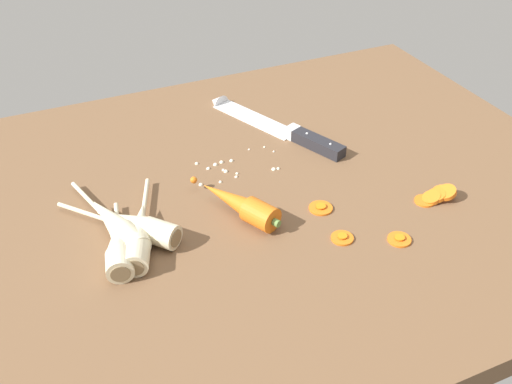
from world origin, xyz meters
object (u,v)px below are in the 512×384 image
object	(u,v)px
parsnip_front	(135,225)
parsnip_back	(116,224)
whole_carrot	(240,204)
carrot_slice_stray_near	(342,237)
parsnip_mid_right	(119,248)
parsnip_mid_left	(139,234)
carrot_slice_stray_far	(321,207)
carrot_slice_stray_mid	(399,239)
carrot_slice_stack	(436,196)
chefs_knife	(270,124)

from	to	relation	value
parsnip_front	parsnip_back	distance (cm)	3.07
whole_carrot	carrot_slice_stray_near	xyz separation A→B (cm)	(12.01, -12.08, -1.74)
parsnip_front	parsnip_mid_right	bearing A→B (deg)	-131.34
parsnip_front	parsnip_mid_left	distance (cm)	2.27
whole_carrot	carrot_slice_stray_far	distance (cm)	13.43
carrot_slice_stray_mid	parsnip_back	bearing A→B (deg)	153.99
parsnip_mid_left	carrot_slice_stray_near	bearing A→B (deg)	-21.90
carrot_slice_stray_mid	carrot_slice_stray_far	world-z (taller)	same
carrot_slice_stray_mid	parsnip_mid_left	bearing A→B (deg)	157.13
parsnip_mid_right	parsnip_back	distance (cm)	5.58
parsnip_mid_left	parsnip_back	xyz separation A→B (cm)	(-2.68, 3.72, -0.00)
carrot_slice_stack	parsnip_back	bearing A→B (deg)	165.75
carrot_slice_stray_near	parsnip_mid_left	bearing A→B (deg)	158.10
parsnip_mid_left	carrot_slice_stray_near	world-z (taller)	parsnip_mid_left
carrot_slice_stack	parsnip_mid_right	bearing A→B (deg)	171.85
carrot_slice_stack	carrot_slice_stray_near	distance (cm)	19.63
chefs_knife	parsnip_back	size ratio (longest dim) A/B	1.46
carrot_slice_stack	carrot_slice_stray_mid	world-z (taller)	carrot_slice_stack
whole_carrot	carrot_slice_stray_mid	distance (cm)	25.53
chefs_knife	carrot_slice_stray_mid	size ratio (longest dim) A/B	9.11
whole_carrot	parsnip_mid_left	distance (cm)	16.75
parsnip_back	carrot_slice_stray_far	distance (cm)	32.95
carrot_slice_stray_near	carrot_slice_stray_mid	distance (cm)	8.75
whole_carrot	parsnip_back	world-z (taller)	whole_carrot
chefs_knife	parsnip_mid_right	world-z (taller)	parsnip_mid_right
carrot_slice_stack	carrot_slice_stray_mid	bearing A→B (deg)	-151.84
parsnip_front	carrot_slice_stray_mid	size ratio (longest dim) A/B	5.08
whole_carrot	parsnip_front	bearing A→B (deg)	174.04
carrot_slice_stray_near	whole_carrot	bearing A→B (deg)	134.83
parsnip_front	carrot_slice_stray_far	world-z (taller)	parsnip_front
chefs_knife	whole_carrot	distance (cm)	29.03
chefs_knife	carrot_slice_stack	bearing A→B (deg)	-65.97
whole_carrot	parsnip_mid_left	size ratio (longest dim) A/B	0.78
carrot_slice_stack	carrot_slice_stray_mid	xyz separation A→B (cm)	(-11.64, -6.23, -0.48)
parsnip_mid_left	carrot_slice_stack	xyz separation A→B (cm)	(48.23, -9.21, -1.14)
chefs_knife	parsnip_front	distance (cm)	39.93
parsnip_mid_left	carrot_slice_stray_near	xyz separation A→B (cm)	(28.75, -11.56, -1.62)
parsnip_back	carrot_slice_stack	size ratio (longest dim) A/B	3.22
parsnip_front	carrot_slice_stray_near	bearing A→B (deg)	-25.70
carrot_slice_stack	whole_carrot	bearing A→B (deg)	162.83
parsnip_mid_right	carrot_slice_stray_mid	size ratio (longest dim) A/B	4.87
carrot_slice_stray_near	chefs_knife	bearing A→B (deg)	82.81
whole_carrot	carrot_slice_stray_near	distance (cm)	17.12
carrot_slice_stack	parsnip_mid_left	bearing A→B (deg)	169.19
chefs_knife	carrot_slice_stray_far	xyz separation A→B (cm)	(-3.87, -27.91, -0.29)
carrot_slice_stray_near	carrot_slice_stray_far	world-z (taller)	same
carrot_slice_stack	carrot_slice_stray_far	distance (cm)	19.65
carrot_slice_stack	carrot_slice_stray_near	xyz separation A→B (cm)	(-19.48, -2.35, -0.48)
parsnip_mid_left	carrot_slice_stray_mid	world-z (taller)	parsnip_mid_left
carrot_slice_stray_near	carrot_slice_stray_mid	bearing A→B (deg)	-26.33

